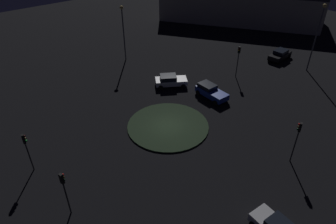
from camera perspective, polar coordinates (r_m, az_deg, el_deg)
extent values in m
plane|color=black|center=(33.46, 0.00, -2.68)|extent=(114.62, 114.62, 0.00)
cylinder|color=#263823|center=(33.41, 0.00, -2.57)|extent=(8.95, 8.95, 0.15)
cube|color=#1E38A5|center=(38.46, 8.23, 3.59)|extent=(4.30, 1.84, 0.75)
cube|color=black|center=(38.65, 7.42, 4.90)|extent=(2.12, 1.60, 0.51)
cylinder|color=black|center=(38.37, 10.76, 2.59)|extent=(0.66, 0.23, 0.66)
cylinder|color=black|center=(37.20, 8.89, 1.70)|extent=(0.66, 0.23, 0.66)
cylinder|color=black|center=(40.12, 7.53, 4.43)|extent=(0.66, 0.23, 0.66)
cylinder|color=black|center=(39.01, 5.66, 3.63)|extent=(0.66, 0.23, 0.66)
cube|color=white|center=(40.82, 0.59, 5.80)|extent=(3.82, 4.53, 0.67)
cube|color=black|center=(40.49, 0.04, 6.53)|extent=(2.53, 2.67, 0.55)
cylinder|color=black|center=(41.98, 2.48, 6.11)|extent=(0.52, 0.64, 0.62)
cylinder|color=black|center=(40.36, 2.88, 4.86)|extent=(0.52, 0.64, 0.62)
cylinder|color=black|center=(41.66, -1.63, 5.89)|extent=(0.52, 0.64, 0.62)
cylinder|color=black|center=(40.03, -1.39, 4.62)|extent=(0.52, 0.64, 0.62)
cube|color=black|center=(51.48, 20.28, 9.95)|extent=(2.22, 4.49, 0.70)
cube|color=black|center=(51.34, 20.47, 10.60)|extent=(1.79, 2.30, 0.53)
cylinder|color=black|center=(53.27, 20.16, 10.37)|extent=(0.28, 0.64, 0.62)
cylinder|color=black|center=(52.62, 21.87, 9.70)|extent=(0.28, 0.64, 0.62)
cylinder|color=black|center=(50.66, 18.47, 9.49)|extent=(0.28, 0.64, 0.62)
cylinder|color=black|center=(49.97, 20.25, 8.78)|extent=(0.28, 0.64, 0.62)
cylinder|color=black|center=(26.04, 18.35, -17.73)|extent=(0.64, 0.26, 0.63)
cylinder|color=#2D2D2D|center=(25.19, -18.42, -15.15)|extent=(0.12, 0.12, 3.38)
cube|color=black|center=(23.67, -19.37, -11.75)|extent=(0.35, 0.30, 0.90)
sphere|color=red|center=(23.54, -19.22, -11.09)|extent=(0.20, 0.20, 0.20)
sphere|color=#4C380F|center=(23.72, -19.10, -11.55)|extent=(0.20, 0.20, 0.20)
sphere|color=#0F3819|center=(23.91, -18.97, -12.01)|extent=(0.20, 0.20, 0.20)
cylinder|color=#2D2D2D|center=(30.37, 22.65, -6.02)|extent=(0.12, 0.12, 3.57)
cube|color=black|center=(29.08, 23.60, -2.64)|extent=(0.33, 0.37, 0.90)
sphere|color=red|center=(28.92, 23.45, -2.14)|extent=(0.20, 0.20, 0.20)
sphere|color=#4C380F|center=(29.07, 23.33, -2.57)|extent=(0.20, 0.20, 0.20)
sphere|color=#0F3819|center=(29.22, 23.21, -3.00)|extent=(0.20, 0.20, 0.20)
cylinder|color=#2D2D2D|center=(43.65, 12.87, 8.59)|extent=(0.12, 0.12, 3.59)
cube|color=black|center=(42.75, 13.26, 11.30)|extent=(0.34, 0.28, 0.90)
sphere|color=#3F0C0C|center=(42.53, 13.21, 11.58)|extent=(0.20, 0.20, 0.20)
sphere|color=yellow|center=(42.63, 13.17, 11.25)|extent=(0.20, 0.20, 0.20)
sphere|color=#0F3819|center=(42.73, 13.12, 10.91)|extent=(0.20, 0.20, 0.20)
cylinder|color=#2D2D2D|center=(29.99, -24.57, -7.65)|extent=(0.12, 0.12, 3.18)
cube|color=black|center=(28.78, -25.53, -4.60)|extent=(0.34, 0.27, 0.90)
sphere|color=#3F0C0C|center=(28.62, -25.38, -4.10)|extent=(0.20, 0.20, 0.20)
sphere|color=#4C380F|center=(28.77, -25.25, -4.52)|extent=(0.20, 0.20, 0.20)
sphere|color=#1EE53F|center=(28.93, -25.12, -4.94)|extent=(0.20, 0.20, 0.20)
cylinder|color=#4C4C51|center=(47.94, 25.90, 12.00)|extent=(0.18, 0.18, 9.16)
sphere|color=#F9D166|center=(46.62, 27.40, 17.32)|extent=(0.52, 0.52, 0.52)
cylinder|color=#4C4C51|center=(47.52, -8.30, 14.07)|extent=(0.18, 0.18, 7.90)
sphere|color=#F9D166|center=(46.28, -8.74, 18.84)|extent=(0.53, 0.53, 0.53)
cube|color=#B7B299|center=(69.58, 13.39, 19.25)|extent=(33.72, 29.24, 6.09)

